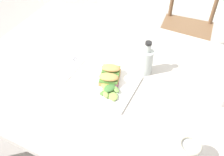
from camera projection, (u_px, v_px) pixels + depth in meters
The scene contains 12 objects.
ground_plane at pixel (84, 149), 1.84m from camera, with size 8.53×8.53×0.00m, color gray.
dining_table at pixel (104, 87), 1.40m from camera, with size 1.36×1.03×0.74m.
chair_wooden_far at pixel (187, 28), 2.13m from camera, with size 0.44×0.44×0.87m.
plate_lunch at pixel (108, 85), 1.26m from camera, with size 0.26×0.26×0.01m, color white.
sandwich_half_front at pixel (109, 79), 1.24m from camera, with size 0.11×0.09×0.06m.
sandwich_half_back at pixel (111, 70), 1.29m from camera, with size 0.11×0.09×0.06m.
salad_mixed_greens at pixel (111, 88), 1.22m from camera, with size 0.12×0.13×0.03m.
napkin_folded at pixel (66, 68), 1.35m from camera, with size 0.11×0.23×0.00m, color white.
fork_on_napkin at pixel (68, 66), 1.36m from camera, with size 0.03×0.19×0.00m.
bottle_cold_brew at pixel (146, 62), 1.29m from camera, with size 0.06×0.06×0.19m.
mason_jar_iced_tea at pixel (187, 154), 0.95m from camera, with size 0.08×0.08×0.12m.
cup_extra_side at pixel (221, 94), 1.16m from camera, with size 0.08×0.08×0.09m, color white.
Camera 1 is at (0.60, -0.77, 1.66)m, focal length 41.92 mm.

